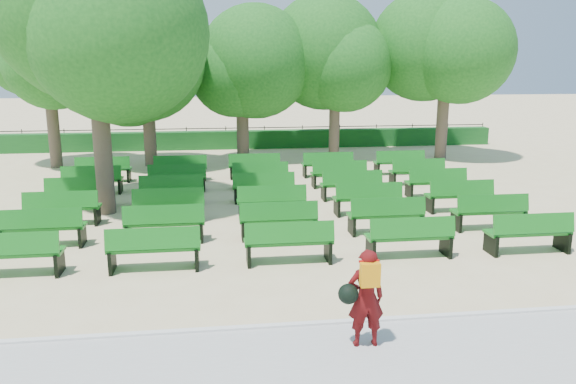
% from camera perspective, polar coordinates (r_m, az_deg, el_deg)
% --- Properties ---
extents(ground, '(120.00, 120.00, 0.00)m').
position_cam_1_polar(ground, '(15.35, -1.26, -3.20)').
color(ground, '#D2BC8B').
extents(paving, '(30.00, 2.20, 0.06)m').
position_cam_1_polar(paving, '(8.55, 4.41, -16.80)').
color(paving, '#ADACA8').
rests_on(paving, ground).
extents(curb, '(30.00, 0.12, 0.10)m').
position_cam_1_polar(curb, '(9.54, 2.96, -13.31)').
color(curb, silver).
rests_on(curb, ground).
extents(hedge, '(26.00, 0.70, 0.90)m').
position_cam_1_polar(hedge, '(28.95, -4.32, 5.34)').
color(hedge, '#15531C').
rests_on(hedge, ground).
extents(fence, '(26.00, 0.10, 1.02)m').
position_cam_1_polar(fence, '(29.41, -4.35, 4.57)').
color(fence, black).
rests_on(fence, ground).
extents(tree_line, '(21.80, 6.80, 7.04)m').
position_cam_1_polar(tree_line, '(25.07, -3.77, 3.13)').
color(tree_line, '#1E641C').
rests_on(tree_line, ground).
extents(bench_array, '(1.95, 0.67, 1.22)m').
position_cam_1_polar(bench_array, '(16.80, -2.13, -1.42)').
color(bench_array, '#136C19').
rests_on(bench_array, ground).
extents(tree_among, '(5.31, 5.31, 7.41)m').
position_cam_1_polar(tree_among, '(16.70, -19.08, 14.77)').
color(tree_among, brown).
rests_on(tree_among, ground).
extents(person, '(0.72, 0.43, 1.53)m').
position_cam_1_polar(person, '(8.63, 7.80, -10.49)').
color(person, '#4D0B0C').
rests_on(person, ground).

